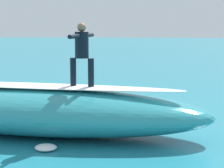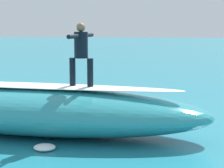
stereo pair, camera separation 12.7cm
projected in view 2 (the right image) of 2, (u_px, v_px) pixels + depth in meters
The scene contains 9 objects.
ground_plane at pixel (71, 111), 13.89m from camera, with size 120.00×120.00×0.00m, color teal.
wave_crest at pixel (33, 110), 11.16m from camera, with size 9.18×2.55×1.20m, color teal.
wave_foam_lip at pixel (32, 86), 11.07m from camera, with size 7.80×0.89×0.08m, color white.
surfboard_riding at pixel (81, 88), 10.78m from camera, with size 1.94×0.51×0.06m, color #33B2D1.
surfer_riding at pixel (81, 50), 10.64m from camera, with size 0.62×1.48×1.58m.
surfboard_paddling at pixel (135, 106), 14.55m from camera, with size 2.28×0.56×0.07m, color silver.
surfer_paddling at pixel (138, 102), 14.48m from camera, with size 1.62×0.60×0.29m.
foam_patch_near at pixel (45, 147), 9.74m from camera, with size 0.51×0.48×0.13m, color white.
foam_patch_mid at pixel (130, 97), 16.02m from camera, with size 0.65×0.57×0.13m, color white.
Camera 2 is at (-2.67, 13.41, 2.91)m, focal length 69.20 mm.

